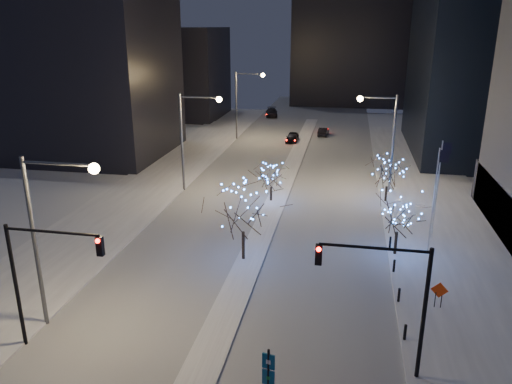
% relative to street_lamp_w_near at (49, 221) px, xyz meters
% --- Properties ---
extents(ground, '(160.00, 160.00, 0.00)m').
position_rel_street_lamp_w_near_xyz_m(ground, '(8.94, -2.00, -6.50)').
color(ground, white).
rests_on(ground, ground).
extents(road, '(20.00, 130.00, 0.02)m').
position_rel_street_lamp_w_near_xyz_m(road, '(8.94, 33.00, -6.49)').
color(road, '#A6ACB5').
rests_on(road, ground).
extents(median, '(2.00, 80.00, 0.15)m').
position_rel_street_lamp_w_near_xyz_m(median, '(8.94, 28.00, -6.42)').
color(median, white).
rests_on(median, ground).
extents(east_sidewalk, '(10.00, 90.00, 0.15)m').
position_rel_street_lamp_w_near_xyz_m(east_sidewalk, '(23.94, 18.00, -6.42)').
color(east_sidewalk, white).
rests_on(east_sidewalk, ground).
extents(west_sidewalk, '(8.00, 90.00, 0.15)m').
position_rel_street_lamp_w_near_xyz_m(west_sidewalk, '(-5.06, 18.00, -6.42)').
color(west_sidewalk, white).
rests_on(west_sidewalk, ground).
extents(filler_west_near, '(22.00, 18.00, 24.00)m').
position_rel_street_lamp_w_near_xyz_m(filler_west_near, '(-19.06, 38.00, 5.50)').
color(filler_west_near, black).
rests_on(filler_west_near, ground).
extents(filler_west_far, '(18.00, 16.00, 16.00)m').
position_rel_street_lamp_w_near_xyz_m(filler_west_far, '(-17.06, 68.00, 1.50)').
color(filler_west_far, black).
rests_on(filler_west_far, ground).
extents(horizon_block, '(24.00, 14.00, 42.00)m').
position_rel_street_lamp_w_near_xyz_m(horizon_block, '(14.94, 90.00, 14.50)').
color(horizon_block, black).
rests_on(horizon_block, ground).
extents(street_lamp_w_near, '(4.40, 0.56, 10.00)m').
position_rel_street_lamp_w_near_xyz_m(street_lamp_w_near, '(0.00, 0.00, 0.00)').
color(street_lamp_w_near, '#595E66').
rests_on(street_lamp_w_near, ground).
extents(street_lamp_w_mid, '(4.40, 0.56, 10.00)m').
position_rel_street_lamp_w_near_xyz_m(street_lamp_w_mid, '(0.00, 25.00, 0.00)').
color(street_lamp_w_mid, '#595E66').
rests_on(street_lamp_w_mid, ground).
extents(street_lamp_w_far, '(4.40, 0.56, 10.00)m').
position_rel_street_lamp_w_near_xyz_m(street_lamp_w_far, '(0.00, 50.00, 0.00)').
color(street_lamp_w_far, '#595E66').
rests_on(street_lamp_w_far, ground).
extents(street_lamp_east, '(3.90, 0.56, 10.00)m').
position_rel_street_lamp_w_near_xyz_m(street_lamp_east, '(19.02, 28.00, -0.05)').
color(street_lamp_east, '#595E66').
rests_on(street_lamp_east, ground).
extents(traffic_signal_west, '(5.26, 0.43, 7.00)m').
position_rel_street_lamp_w_near_xyz_m(traffic_signal_west, '(0.50, -2.00, -1.74)').
color(traffic_signal_west, black).
rests_on(traffic_signal_west, ground).
extents(traffic_signal_east, '(5.26, 0.43, 7.00)m').
position_rel_street_lamp_w_near_xyz_m(traffic_signal_east, '(17.88, -1.00, -1.74)').
color(traffic_signal_east, black).
rests_on(traffic_signal_east, ground).
extents(flagpoles, '(1.35, 2.60, 8.00)m').
position_rel_street_lamp_w_near_xyz_m(flagpoles, '(22.30, 15.25, -1.70)').
color(flagpoles, silver).
rests_on(flagpoles, east_sidewalk).
extents(bollards, '(0.16, 12.16, 0.90)m').
position_rel_street_lamp_w_near_xyz_m(bollards, '(19.14, 8.00, -5.90)').
color(bollards, black).
rests_on(bollards, east_sidewalk).
extents(car_near, '(1.74, 4.17, 1.41)m').
position_rel_street_lamp_w_near_xyz_m(car_near, '(7.44, 49.62, -5.79)').
color(car_near, black).
rests_on(car_near, ground).
extents(car_mid, '(1.65, 3.92, 1.26)m').
position_rel_street_lamp_w_near_xyz_m(car_mid, '(11.70, 54.87, -5.87)').
color(car_mid, black).
rests_on(car_mid, ground).
extents(car_far, '(2.94, 5.46, 1.50)m').
position_rel_street_lamp_w_near_xyz_m(car_far, '(1.12, 70.28, -5.75)').
color(car_far, black).
rests_on(car_far, ground).
extents(holiday_tree_median_near, '(4.91, 4.91, 5.88)m').
position_rel_street_lamp_w_near_xyz_m(holiday_tree_median_near, '(8.44, 10.10, -2.52)').
color(holiday_tree_median_near, black).
rests_on(holiday_tree_median_near, median).
extents(holiday_tree_median_far, '(3.87, 3.87, 3.97)m').
position_rel_street_lamp_w_near_xyz_m(holiday_tree_median_far, '(8.44, 23.11, -3.81)').
color(holiday_tree_median_far, black).
rests_on(holiday_tree_median_far, median).
extents(holiday_tree_plaza_near, '(4.93, 4.93, 4.95)m').
position_rel_street_lamp_w_near_xyz_m(holiday_tree_plaza_near, '(19.44, 13.00, -3.16)').
color(holiday_tree_plaza_near, black).
rests_on(holiday_tree_plaza_near, east_sidewalk).
extents(holiday_tree_plaza_far, '(4.58, 4.58, 4.71)m').
position_rel_street_lamp_w_near_xyz_m(holiday_tree_plaza_far, '(19.44, 25.00, -3.41)').
color(holiday_tree_plaza_far, black).
rests_on(holiday_tree_plaza_far, east_sidewalk).
extents(wayfinding_sign, '(0.58, 0.19, 3.24)m').
position_rel_street_lamp_w_near_xyz_m(wayfinding_sign, '(12.65, -4.45, -4.51)').
color(wayfinding_sign, black).
rests_on(wayfinding_sign, ground).
extents(construction_sign, '(1.02, 0.20, 1.69)m').
position_rel_street_lamp_w_near_xyz_m(construction_sign, '(21.41, 5.73, -5.33)').
color(construction_sign, black).
rests_on(construction_sign, east_sidewalk).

